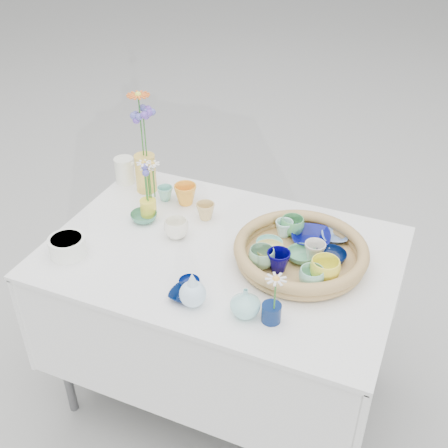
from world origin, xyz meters
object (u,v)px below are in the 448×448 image
at_px(bud_vase_seafoam, 245,302).
at_px(tall_vase_yellow, 146,173).
at_px(wicker_tray, 301,253).
at_px(display_table, 222,389).

xyz_separation_m(bud_vase_seafoam, tall_vase_yellow, (-0.67, 0.55, 0.03)).
height_order(wicker_tray, bud_vase_seafoam, bud_vase_seafoam).
bearing_deg(display_table, bud_vase_seafoam, -54.29).
xyz_separation_m(wicker_tray, bud_vase_seafoam, (-0.08, -0.33, 0.01)).
height_order(display_table, wicker_tray, wicker_tray).
distance_m(wicker_tray, tall_vase_yellow, 0.78).
bearing_deg(wicker_tray, bud_vase_seafoam, -103.93).
bearing_deg(bud_vase_seafoam, wicker_tray, 76.07).
xyz_separation_m(wicker_tray, tall_vase_yellow, (-0.75, 0.22, 0.04)).
relative_size(wicker_tray, tall_vase_yellow, 2.90).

